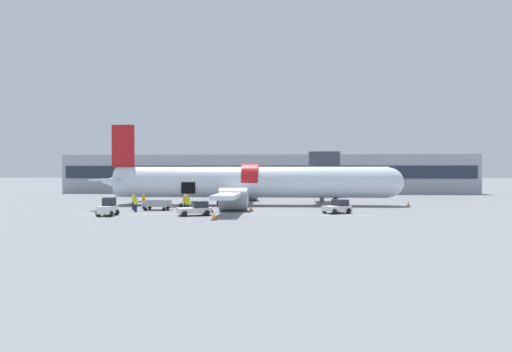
% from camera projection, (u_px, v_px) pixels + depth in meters
% --- Properties ---
extents(ground_plane, '(500.00, 500.00, 0.00)m').
position_uv_depth(ground_plane, '(252.00, 210.00, 49.09)').
color(ground_plane, slate).
extents(apron_marking_line, '(28.95, 0.58, 0.01)m').
position_uv_depth(apron_marking_line, '(221.00, 214.00, 44.43)').
color(apron_marking_line, silver).
rests_on(apron_marking_line, ground_plane).
extents(terminal_strip, '(79.03, 10.96, 7.41)m').
position_uv_depth(terminal_strip, '(267.00, 174.00, 91.05)').
color(terminal_strip, '#9EA3AD').
rests_on(terminal_strip, ground_plane).
extents(jet_bridge_stub, '(3.88, 8.37, 6.75)m').
position_uv_depth(jet_bridge_stub, '(322.00, 166.00, 61.22)').
color(jet_bridge_stub, '#4C4C51').
rests_on(jet_bridge_stub, ground_plane).
extents(airplane, '(37.82, 32.75, 10.10)m').
position_uv_depth(airplane, '(247.00, 183.00, 56.68)').
color(airplane, silver).
rests_on(airplane, ground_plane).
extents(baggage_tug_lead, '(3.13, 2.83, 1.38)m').
position_uv_depth(baggage_tug_lead, '(338.00, 207.00, 45.70)').
color(baggage_tug_lead, silver).
rests_on(baggage_tug_lead, ground_plane).
extents(baggage_tug_mid, '(3.56, 2.75, 1.37)m').
position_uv_depth(baggage_tug_mid, '(196.00, 209.00, 43.42)').
color(baggage_tug_mid, silver).
rests_on(baggage_tug_mid, ground_plane).
extents(baggage_tug_rear, '(1.73, 2.46, 1.71)m').
position_uv_depth(baggage_tug_rear, '(108.00, 208.00, 43.21)').
color(baggage_tug_rear, white).
rests_on(baggage_tug_rear, ground_plane).
extents(baggage_cart_loading, '(3.81, 2.23, 1.03)m').
position_uv_depth(baggage_cart_loading, '(157.00, 205.00, 49.65)').
color(baggage_cart_loading, '#999BA0').
rests_on(baggage_cart_loading, ground_plane).
extents(ground_crew_loader_a, '(0.54, 0.54, 1.70)m').
position_uv_depth(ground_crew_loader_a, '(188.00, 204.00, 46.73)').
color(ground_crew_loader_a, black).
rests_on(ground_crew_loader_a, ground_plane).
extents(ground_crew_loader_b, '(0.59, 0.40, 1.69)m').
position_uv_depth(ground_crew_loader_b, '(188.00, 202.00, 49.26)').
color(ground_crew_loader_b, black).
rests_on(ground_crew_loader_b, ground_plane).
extents(ground_crew_driver, '(0.50, 0.61, 1.76)m').
position_uv_depth(ground_crew_driver, '(133.00, 201.00, 50.05)').
color(ground_crew_driver, '#1E2338').
rests_on(ground_crew_driver, ground_plane).
extents(ground_crew_supervisor, '(0.59, 0.59, 1.83)m').
position_uv_depth(ground_crew_supervisor, '(185.00, 202.00, 47.83)').
color(ground_crew_supervisor, black).
rests_on(ground_crew_supervisor, ground_plane).
extents(ground_crew_helper, '(0.46, 0.56, 1.60)m').
position_uv_depth(ground_crew_helper, '(144.00, 201.00, 51.72)').
color(ground_crew_helper, '#1E2338').
rests_on(ground_crew_helper, ground_plane).
extents(ground_crew_marshal, '(0.44, 0.57, 1.62)m').
position_uv_depth(ground_crew_marshal, '(136.00, 203.00, 47.63)').
color(ground_crew_marshal, '#1E2338').
rests_on(ground_crew_marshal, ground_plane).
extents(suitcase_on_tarmac_spare, '(0.51, 0.39, 0.68)m').
position_uv_depth(suitcase_on_tarmac_spare, '(181.00, 207.00, 50.48)').
color(suitcase_on_tarmac_spare, black).
rests_on(suitcase_on_tarmac_spare, ground_plane).
extents(safety_cone_nose, '(0.50, 0.50, 0.68)m').
position_uv_depth(safety_cone_nose, '(408.00, 204.00, 55.10)').
color(safety_cone_nose, black).
rests_on(safety_cone_nose, ground_plane).
extents(safety_cone_engine_left, '(0.52, 0.52, 0.67)m').
position_uv_depth(safety_cone_engine_left, '(214.00, 217.00, 39.26)').
color(safety_cone_engine_left, black).
rests_on(safety_cone_engine_left, ground_plane).
extents(safety_cone_wingtip, '(0.61, 0.61, 0.62)m').
position_uv_depth(safety_cone_wingtip, '(251.00, 209.00, 47.96)').
color(safety_cone_wingtip, black).
rests_on(safety_cone_wingtip, ground_plane).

